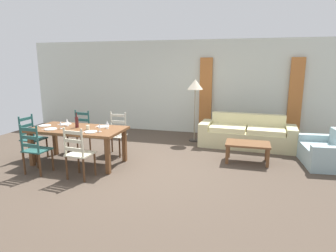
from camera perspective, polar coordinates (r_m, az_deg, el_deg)
ground_plane at (r=6.00m, az=-5.69°, el=-7.96°), size 9.60×9.60×0.02m
wall_far at (r=8.81m, az=1.91°, el=7.64°), size 9.60×0.16×2.70m
curtain_panel_left at (r=8.54m, az=7.34°, el=5.71°), size 0.35×0.08×2.20m
curtain_panel_right at (r=8.54m, az=23.55°, el=4.80°), size 0.35×0.08×2.20m
dining_table at (r=6.25m, az=-17.17°, el=-1.18°), size 1.90×0.96×0.75m
dining_chair_near_left at (r=6.00m, az=-24.48°, el=-4.13°), size 0.44×0.42×0.96m
dining_chair_near_right at (r=5.46m, az=-17.09°, el=-5.09°), size 0.45×0.43×0.96m
dining_chair_far_left at (r=7.16m, az=-16.81°, el=-1.01°), size 0.45×0.43×0.96m
dining_chair_far_right at (r=6.73m, az=-10.05°, el=-1.51°), size 0.43×0.41×0.96m
dining_chair_head_west at (r=6.95m, az=-25.04°, el=-2.05°), size 0.42×0.44×0.96m
dinner_plate_near_left at (r=6.28m, az=-21.91°, el=-0.56°), size 0.24×0.24×0.02m
fork_near_left at (r=6.37m, az=-22.98°, el=-0.53°), size 0.02×0.17×0.01m
dinner_plate_near_right at (r=5.79m, az=-14.79°, el=-1.11°), size 0.24×0.24×0.02m
fork_near_right at (r=5.86m, az=-16.05°, el=-1.07°), size 0.02×0.17×0.01m
dinner_plate_far_left at (r=6.68m, az=-19.34°, el=0.35°), size 0.24×0.24×0.02m
fork_far_left at (r=6.76m, az=-20.38°, el=0.37°), size 0.03×0.17×0.01m
dinner_plate_far_right at (r=6.21m, az=-12.49°, el=-0.09°), size 0.24×0.24×0.02m
fork_far_right at (r=6.28m, az=-13.70°, el=-0.07°), size 0.03×0.17×0.01m
dinner_plate_head_west at (r=6.67m, az=-22.88°, el=0.07°), size 0.24×0.24×0.02m
fork_head_west at (r=6.77m, az=-23.88°, el=0.09°), size 0.03×0.17×0.01m
wine_bottle at (r=6.28m, az=-17.37°, el=0.78°), size 0.07×0.07×0.32m
wine_glass_near_left at (r=6.26m, az=-20.21°, el=0.48°), size 0.06×0.06×0.16m
wine_glass_near_right at (r=5.78m, az=-13.18°, el=-0.01°), size 0.06×0.06×0.16m
wine_glass_far_left at (r=6.49m, az=-19.11°, el=0.96°), size 0.06×0.06×0.16m
wine_glass_far_right at (r=6.04m, az=-11.78°, el=0.58°), size 0.06×0.06×0.16m
coffee_cup_primary at (r=6.02m, az=-15.38°, el=-0.27°), size 0.07×0.07×0.09m
couch at (r=7.54m, az=15.08°, el=-1.72°), size 2.32×0.92×0.80m
coffee_table at (r=6.34m, az=15.28°, el=-3.75°), size 0.90×0.56×0.42m
armchair_upholstered at (r=6.81m, az=28.69°, el=-4.67°), size 0.91×1.23×0.72m
standing_lamp at (r=7.66m, az=5.32°, el=7.36°), size 0.40×0.40×1.64m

